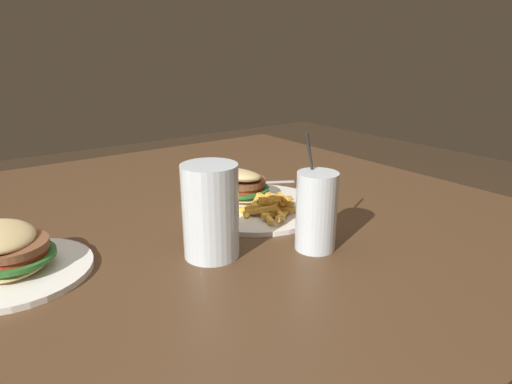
{
  "coord_description": "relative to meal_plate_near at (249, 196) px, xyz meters",
  "views": [
    {
      "loc": [
        -0.75,
        0.37,
        1.05
      ],
      "look_at": [
        -0.05,
        -0.14,
        0.76
      ],
      "focal_mm": 30.0,
      "sensor_mm": 36.0,
      "label": 1
    }
  ],
  "objects": [
    {
      "name": "dining_table",
      "position": [
        0.03,
        0.14,
        -0.11
      ],
      "size": [
        1.24,
        1.35,
        0.72
      ],
      "color": "#4C331E",
      "rests_on": "ground_plane"
    },
    {
      "name": "meal_plate_near",
      "position": [
        0.0,
        0.0,
        0.0
      ],
      "size": [
        0.3,
        0.3,
        0.09
      ],
      "color": "white",
      "rests_on": "dining_table"
    },
    {
      "name": "spoon",
      "position": [
        0.14,
        -0.09,
        -0.02
      ],
      "size": [
        0.1,
        0.15,
        0.01
      ],
      "rotation": [
        0.0,
        0.0,
        1.06
      ],
      "color": "silver",
      "rests_on": "dining_table"
    },
    {
      "name": "juice_glass",
      "position": [
        -0.23,
        0.03,
        0.04
      ],
      "size": [
        0.07,
        0.07,
        0.2
      ],
      "color": "silver",
      "rests_on": "dining_table"
    },
    {
      "name": "meal_plate_far",
      "position": [
        -0.03,
        0.46,
        0.0
      ],
      "size": [
        0.23,
        0.23,
        0.09
      ],
      "color": "white",
      "rests_on": "dining_table"
    },
    {
      "name": "beer_glass",
      "position": [
        -0.15,
        0.18,
        0.05
      ],
      "size": [
        0.09,
        0.09,
        0.16
      ],
      "color": "silver",
      "rests_on": "dining_table"
    }
  ]
}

